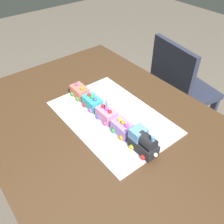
% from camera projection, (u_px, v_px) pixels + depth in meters
% --- Properties ---
extents(ground_plane, '(8.00, 8.00, 0.00)m').
position_uv_depth(ground_plane, '(106.00, 203.00, 1.62)').
color(ground_plane, '#6B6054').
extents(dining_table, '(1.40, 1.00, 0.74)m').
position_uv_depth(dining_table, '(104.00, 139.00, 1.21)').
color(dining_table, '#4C331E').
rests_on(dining_table, ground).
extents(chair, '(0.46, 0.46, 0.86)m').
position_uv_depth(chair, '(179.00, 90.00, 1.80)').
color(chair, '#2D3347').
rests_on(chair, ground).
extents(cake_board, '(0.60, 0.40, 0.00)m').
position_uv_depth(cake_board, '(112.00, 117.00, 1.17)').
color(cake_board, silver).
rests_on(cake_board, dining_table).
extents(cake_locomotive, '(0.14, 0.08, 0.12)m').
position_uv_depth(cake_locomotive, '(143.00, 142.00, 0.98)').
color(cake_locomotive, '#232328').
rests_on(cake_locomotive, cake_board).
extents(cake_car_hopper_lavender, '(0.10, 0.08, 0.07)m').
position_uv_depth(cake_car_hopper_lavender, '(123.00, 128.00, 1.06)').
color(cake_car_hopper_lavender, '#AD84E0').
rests_on(cake_car_hopper_lavender, cake_board).
extents(cake_car_caboose_bubblegum, '(0.10, 0.08, 0.07)m').
position_uv_depth(cake_car_caboose_bubblegum, '(107.00, 114.00, 1.13)').
color(cake_car_caboose_bubblegum, pink).
rests_on(cake_car_caboose_bubblegum, cake_board).
extents(cake_car_gondola_turquoise, '(0.10, 0.08, 0.07)m').
position_uv_depth(cake_car_gondola_turquoise, '(92.00, 102.00, 1.20)').
color(cake_car_gondola_turquoise, '#38B7C6').
rests_on(cake_car_gondola_turquoise, cake_board).
extents(cake_car_flatbed_coral, '(0.10, 0.08, 0.07)m').
position_uv_depth(cake_car_flatbed_coral, '(80.00, 92.00, 1.28)').
color(cake_car_flatbed_coral, '#F27260').
rests_on(cake_car_flatbed_coral, cake_board).
extents(birthday_candle, '(0.01, 0.01, 0.05)m').
position_uv_depth(birthday_candle, '(106.00, 103.00, 1.09)').
color(birthday_candle, '#4CA5E5').
rests_on(birthday_candle, cake_car_caboose_bubblegum).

